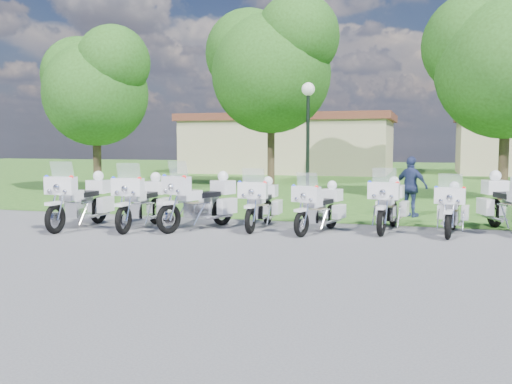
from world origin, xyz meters
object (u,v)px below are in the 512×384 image
(motorcycle_0, at_px, (81,199))
(motorcycle_5, at_px, (389,204))
(motorcycle_3, at_px, (261,203))
(motorcycle_4, at_px, (320,207))
(motorcycle_1, at_px, (143,200))
(motorcycle_6, at_px, (452,208))
(lamp_post, at_px, (308,113))
(motorcycle_2, at_px, (201,200))
(bystander_c, at_px, (411,187))
(motorcycle_7, at_px, (511,202))

(motorcycle_0, bearing_deg, motorcycle_5, -166.32)
(motorcycle_3, relative_size, motorcycle_4, 1.08)
(motorcycle_0, height_order, motorcycle_5, motorcycle_0)
(motorcycle_1, distance_m, motorcycle_6, 7.50)
(motorcycle_5, distance_m, motorcycle_6, 1.46)
(lamp_post, bearing_deg, motorcycle_2, -104.64)
(motorcycle_1, relative_size, motorcycle_6, 1.15)
(motorcycle_2, bearing_deg, motorcycle_4, -150.33)
(motorcycle_3, relative_size, motorcycle_6, 1.06)
(motorcycle_2, bearing_deg, motorcycle_3, -136.36)
(motorcycle_2, relative_size, lamp_post, 0.58)
(motorcycle_3, height_order, bystander_c, bystander_c)
(motorcycle_6, xyz_separation_m, lamp_post, (-4.44, 4.83, 2.52))
(motorcycle_1, bearing_deg, bystander_c, -149.42)
(motorcycle_2, height_order, lamp_post, lamp_post)
(motorcycle_1, distance_m, lamp_post, 7.22)
(motorcycle_5, relative_size, motorcycle_7, 0.93)
(motorcycle_0, xyz_separation_m, lamp_post, (4.49, 6.48, 2.42))
(motorcycle_3, relative_size, bystander_c, 1.31)
(motorcycle_0, distance_m, lamp_post, 8.24)
(motorcycle_7, xyz_separation_m, lamp_post, (-5.80, 4.18, 2.39))
(motorcycle_3, bearing_deg, motorcycle_5, -171.28)
(motorcycle_0, xyz_separation_m, motorcycle_4, (5.90, 1.01, -0.10))
(motorcycle_4, bearing_deg, motorcycle_0, 26.05)
(motorcycle_1, xyz_separation_m, bystander_c, (6.38, 4.09, 0.17))
(motorcycle_0, distance_m, motorcycle_2, 3.05)
(motorcycle_3, xyz_separation_m, motorcycle_4, (1.52, -0.19, -0.03))
(motorcycle_0, height_order, motorcycle_3, motorcycle_0)
(motorcycle_1, relative_size, motorcycle_2, 1.03)
(motorcycle_0, bearing_deg, motorcycle_6, -168.91)
(motorcycle_0, distance_m, bystander_c, 9.08)
(motorcycle_4, distance_m, motorcycle_7, 4.57)
(motorcycle_0, xyz_separation_m, bystander_c, (7.93, 4.44, 0.16))
(motorcycle_1, xyz_separation_m, motorcycle_6, (7.39, 1.30, -0.09))
(bystander_c, bearing_deg, motorcycle_0, 57.74)
(motorcycle_6, distance_m, lamp_post, 7.03)
(motorcycle_0, bearing_deg, lamp_post, -124.07)
(motorcycle_4, distance_m, lamp_post, 6.18)
(motorcycle_6, height_order, bystander_c, bystander_c)
(motorcycle_1, relative_size, motorcycle_5, 1.06)
(motorcycle_7, bearing_deg, motorcycle_4, -3.66)
(motorcycle_6, height_order, lamp_post, lamp_post)
(motorcycle_4, bearing_deg, motorcycle_5, -139.18)
(motorcycle_5, xyz_separation_m, motorcycle_7, (2.81, 0.56, 0.08))
(motorcycle_3, bearing_deg, motorcycle_4, 171.88)
(lamp_post, bearing_deg, bystander_c, -30.65)
(motorcycle_1, bearing_deg, motorcycle_3, -165.24)
(lamp_post, bearing_deg, motorcycle_6, -47.39)
(motorcycle_3, distance_m, motorcycle_4, 1.54)
(motorcycle_6, xyz_separation_m, motorcycle_7, (1.36, 0.65, 0.13))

